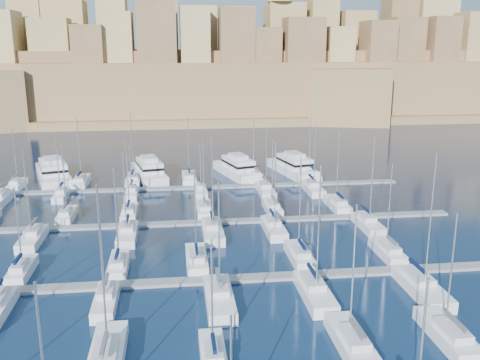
{
  "coord_description": "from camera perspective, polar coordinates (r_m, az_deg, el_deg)",
  "views": [
    {
      "loc": [
        -3.87,
        -72.46,
        28.35
      ],
      "look_at": [
        5.93,
        6.0,
        8.17
      ],
      "focal_mm": 40.0,
      "sensor_mm": 36.0,
      "label": 1
    }
  ],
  "objects": [
    {
      "name": "ground",
      "position": [
        77.9,
        -3.81,
        -7.06
      ],
      "size": [
        600.0,
        600.0,
        0.0
      ],
      "primitive_type": "plane",
      "color": "#081433",
      "rests_on": "ground"
    },
    {
      "name": "pontoon_mid_near",
      "position": [
        66.8,
        -3.19,
        -10.63
      ],
      "size": [
        84.0,
        2.0,
        0.4
      ],
      "primitive_type": "cube",
      "color": "slate",
      "rests_on": "ground"
    },
    {
      "name": "pontoon_mid_far",
      "position": [
        87.22,
        -4.21,
        -4.55
      ],
      "size": [
        84.0,
        2.0,
        0.4
      ],
      "primitive_type": "cube",
      "color": "slate",
      "rests_on": "ground"
    },
    {
      "name": "pontoon_far",
      "position": [
        108.26,
        -4.82,
        -0.81
      ],
      "size": [
        84.0,
        2.0,
        0.4
      ],
      "primitive_type": "cube",
      "color": "slate",
      "rests_on": "ground"
    },
    {
      "name": "sailboat_2",
      "position": [
        52.69,
        -13.99,
        -17.71
      ],
      "size": [
        3.04,
        10.13,
        17.06
      ],
      "color": "white",
      "rests_on": "ground"
    },
    {
      "name": "sailboat_3",
      "position": [
        51.37,
        -2.88,
        -18.25
      ],
      "size": [
        2.31,
        7.7,
        11.77
      ],
      "color": "white",
      "rests_on": "ground"
    },
    {
      "name": "sailboat_4",
      "position": [
        54.41,
        11.79,
        -16.5
      ],
      "size": [
        2.79,
        9.29,
        14.57
      ],
      "color": "white",
      "rests_on": "ground"
    },
    {
      "name": "sailboat_5",
      "position": [
        58.16,
        21.3,
        -15.09
      ],
      "size": [
        2.83,
        9.44,
        13.36
      ],
      "color": "white",
      "rests_on": "ground"
    },
    {
      "name": "sailboat_13",
      "position": [
        73.54,
        -22.27,
        -8.89
      ],
      "size": [
        2.35,
        7.83,
        11.69
      ],
      "color": "white",
      "rests_on": "ground"
    },
    {
      "name": "sailboat_14",
      "position": [
        71.41,
        -12.82,
        -8.81
      ],
      "size": [
        2.43,
        8.11,
        13.68
      ],
      "color": "white",
      "rests_on": "ground"
    },
    {
      "name": "sailboat_15",
      "position": [
        71.47,
        -4.66,
        -8.47
      ],
      "size": [
        2.72,
        9.06,
        12.9
      ],
      "color": "white",
      "rests_on": "ground"
    },
    {
      "name": "sailboat_16",
      "position": [
        73.12,
        6.36,
        -7.96
      ],
      "size": [
        2.62,
        8.74,
        14.45
      ],
      "color": "white",
      "rests_on": "ground"
    },
    {
      "name": "sailboat_17",
      "position": [
        76.7,
        15.49,
        -7.34
      ],
      "size": [
        2.53,
        8.42,
        13.1
      ],
      "color": "white",
      "rests_on": "ground"
    },
    {
      "name": "sailboat_20",
      "position": [
        62.54,
        -14.12,
        -12.36
      ],
      "size": [
        2.42,
        8.07,
        13.18
      ],
      "color": "white",
      "rests_on": "ground"
    },
    {
      "name": "sailboat_21",
      "position": [
        61.27,
        -2.23,
        -12.46
      ],
      "size": [
        3.04,
        10.12,
        14.68
      ],
      "color": "white",
      "rests_on": "ground"
    },
    {
      "name": "sailboat_22",
      "position": [
        63.14,
        7.97,
        -11.73
      ],
      "size": [
        2.95,
        9.85,
        16.07
      ],
      "color": "white",
      "rests_on": "ground"
    },
    {
      "name": "sailboat_23",
      "position": [
        67.11,
        18.8,
        -10.76
      ],
      "size": [
        3.17,
        10.57,
        17.21
      ],
      "color": "white",
      "rests_on": "ground"
    },
    {
      "name": "sailboat_25",
      "position": [
        93.42,
        -18.0,
        -3.61
      ],
      "size": [
        2.42,
        8.06,
        13.03
      ],
      "color": "white",
      "rests_on": "ground"
    },
    {
      "name": "sailboat_26",
      "position": [
        92.11,
        -11.72,
        -3.44
      ],
      "size": [
        2.5,
        8.34,
        13.04
      ],
      "color": "white",
      "rests_on": "ground"
    },
    {
      "name": "sailboat_27",
      "position": [
        92.05,
        -3.82,
        -3.18
      ],
      "size": [
        2.6,
        8.66,
        13.19
      ],
      "color": "white",
      "rests_on": "ground"
    },
    {
      "name": "sailboat_28",
      "position": [
        93.17,
        3.47,
        -2.96
      ],
      "size": [
        2.44,
        8.14,
        13.08
      ],
      "color": "white",
      "rests_on": "ground"
    },
    {
      "name": "sailboat_29",
      "position": [
        96.42,
        10.33,
        -2.56
      ],
      "size": [
        2.74,
        9.14,
        14.03
      ],
      "color": "white",
      "rests_on": "ground"
    },
    {
      "name": "sailboat_31",
      "position": [
        84.44,
        -21.25,
        -5.78
      ],
      "size": [
        2.77,
        9.22,
        14.53
      ],
      "color": "white",
      "rests_on": "ground"
    },
    {
      "name": "sailboat_32",
      "position": [
        82.11,
        -11.92,
        -5.65
      ],
      "size": [
        2.76,
        9.2,
        13.66
      ],
      "color": "white",
      "rests_on": "ground"
    },
    {
      "name": "sailboat_33",
      "position": [
        81.58,
        -2.93,
        -5.47
      ],
      "size": [
        3.0,
        9.99,
        15.78
      ],
      "color": "white",
      "rests_on": "ground"
    },
    {
      "name": "sailboat_34",
      "position": [
        83.09,
        3.61,
        -5.11
      ],
      "size": [
        2.78,
        9.26,
        14.68
      ],
      "color": "white",
      "rests_on": "ground"
    },
    {
      "name": "sailboat_35",
      "position": [
        87.15,
        13.5,
        -4.56
      ],
      "size": [
        2.74,
        9.13,
        15.09
      ],
      "color": "white",
      "rests_on": "ground"
    },
    {
      "name": "sailboat_36",
      "position": [
        117.1,
        -22.68,
        -0.46
      ],
      "size": [
        2.33,
        7.76,
        12.39
      ],
      "color": "white",
      "rests_on": "ground"
    },
    {
      "name": "sailboat_37",
      "position": [
        115.07,
        -16.6,
        -0.17
      ],
      "size": [
        2.8,
        9.34,
        14.42
      ],
      "color": "white",
      "rests_on": "ground"
    },
    {
      "name": "sailboat_38",
      "position": [
        113.86,
        -11.29,
        0.01
      ],
      "size": [
        2.87,
        9.55,
        15.16
      ],
      "color": "white",
      "rests_on": "ground"
    },
    {
      "name": "sailboat_39",
      "position": [
        113.53,
        -5.45,
        0.18
      ],
      "size": [
        2.85,
        9.49,
        14.23
      ],
      "color": "white",
      "rests_on": "ground"
    },
    {
      "name": "sailboat_40",
      "position": [
        115.13,
        1.51,
        0.44
      ],
      "size": [
        3.1,
        10.33,
        14.25
      ],
      "color": "white",
      "rests_on": "ground"
    },
    {
      "name": "sailboat_41",
      "position": [
        117.35,
        7.44,
        0.6
      ],
      "size": [
        2.97,
        9.91,
        15.51
      ],
      "color": "white",
      "rests_on": "ground"
    },
    {
      "name": "sailboat_43",
      "position": [
        105.9,
        -18.54,
        -1.57
      ],
      "size": [
        2.16,
        7.19,
        12.14
      ],
      "color": "white",
      "rests_on": "ground"
    },
    {
      "name": "sailboat_44",
      "position": [
        103.85,
        -11.48,
        -1.42
      ],
      "size": [
        2.28,
        7.61,
        10.46
      ],
      "color": "white",
      "rests_on": "ground"
    },
    {
      "name": "sailboat_45",
      "position": [
        103.63,
        -4.21,
        -1.2
      ],
      "size": [
        2.28,
        7.61,
        10.38
      ],
      "color": "white",
      "rests_on": "ground"
    },
    {
      "name": "sailboat_46",
      "position": [
        104.21,
        2.73,
        -1.06
      ],
      "size": [
        2.76,
        9.2,
        13.46
      ],
      "color": "white",
      "rests_on": "ground"
    },
    {
      "name": "sailboat_47",
      "position": [
        106.15,
        7.78,
        -0.89
      ],
      "size": [
        2.79,
        9.29,
        14.15
      ],
      "color": "white",
      "rests_on": "ground"
    },
    {
      "name": "motor_yacht_a",
      "position": [
        121.38,
        -19.31,
        0.83
      ],
      "size": [
        11.35,
        20.77,
        5.25
      ],
      "color": "white",
      "rests_on": "ground"
    },
    {
      "name": "motor_yacht_b",
      "position": [
        117.4,
        -9.66,
        1.0
      ],
      "size": [
        8.75,
        17.87,
        5.25
      ],
      "color": "white",
      "rests_on": "ground"
    },
    {
      "name": "motor_yacht_c",
      "position": [
        117.94,
        -0.28,
        1.27
      ],
      "size": [
        9.42,
        17.61,
        5.25
      ],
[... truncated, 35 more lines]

